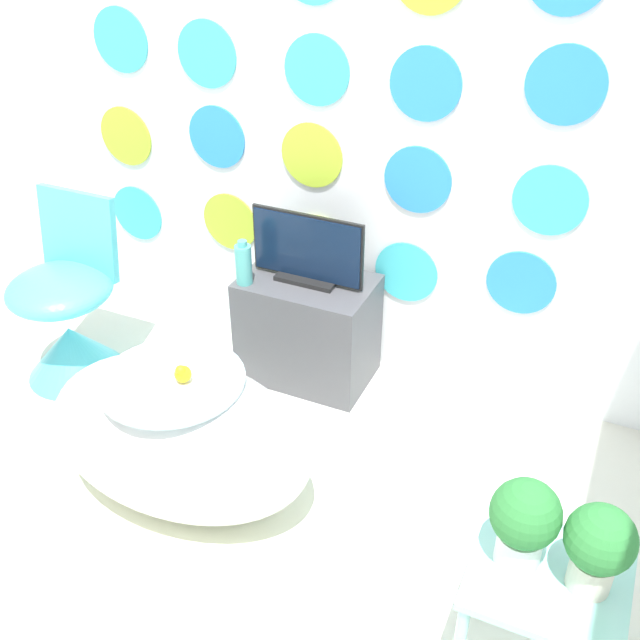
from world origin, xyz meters
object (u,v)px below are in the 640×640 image
(chair, at_px, (68,320))
(potted_plant_left, at_px, (524,520))
(vase, at_px, (244,264))
(potted_plant_right, at_px, (599,545))
(tv, at_px, (307,252))
(bathtub, at_px, (179,435))

(chair, height_order, potted_plant_left, chair)
(vase, relative_size, potted_plant_left, 0.73)
(chair, bearing_deg, potted_plant_left, -17.20)
(vase, xyz_separation_m, potted_plant_left, (1.35, -0.94, 0.04))
(potted_plant_left, bearing_deg, chair, 162.80)
(chair, distance_m, potted_plant_right, 2.38)
(tv, bearing_deg, potted_plant_right, -39.53)
(bathtub, distance_m, vase, 0.79)
(potted_plant_right, bearing_deg, bathtub, 170.92)
(tv, relative_size, potted_plant_left, 1.85)
(tv, bearing_deg, potted_plant_left, -43.79)
(chair, xyz_separation_m, potted_plant_right, (2.26, -0.65, 0.34))
(chair, relative_size, vase, 4.16)
(potted_plant_right, bearing_deg, potted_plant_left, 179.64)
(potted_plant_right, bearing_deg, chair, 164.08)
(bathtub, relative_size, chair, 1.24)
(bathtub, xyz_separation_m, vase, (-0.12, 0.72, 0.31))
(tv, bearing_deg, vase, -151.29)
(tv, xyz_separation_m, potted_plant_right, (1.30, -1.07, -0.01))
(tv, xyz_separation_m, potted_plant_left, (1.11, -1.07, -0.01))
(potted_plant_left, xyz_separation_m, potted_plant_right, (0.18, -0.00, -0.00))
(vase, distance_m, potted_plant_left, 1.64)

